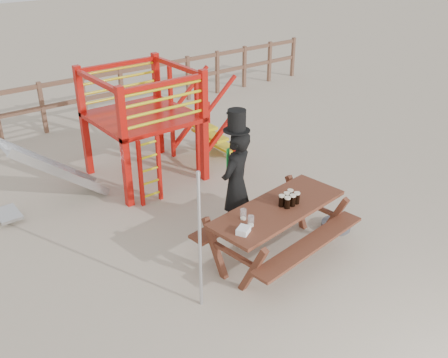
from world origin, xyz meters
The scene contains 10 objects.
ground centered at (0.00, 0.00, 0.00)m, with size 60.00×60.00×0.00m, color tan.
back_fence centered at (0.00, 7.00, 0.74)m, with size 15.09×0.09×1.20m.
playground_fort centered at (0.12, 3.58, 1.07)m, with size 4.71×1.84×2.10m.
picnic_table centered at (0.36, 0.18, 0.51)m, with size 2.26×1.69×0.81m.
man_with_hat centered at (0.27, 0.99, 0.91)m, with size 0.74×0.62×2.03m.
metal_pole centered at (-1.11, -0.01, 0.94)m, with size 0.04×0.04×1.88m, color #B2B2B7.
parasol_base centered at (1.61, 0.12, 0.05)m, with size 0.46×0.46×0.20m.
paper_bag centered at (-0.44, -0.03, 0.85)m, with size 0.18×0.14×0.08m, color white.
stout_pints centered at (0.53, 0.14, 0.90)m, with size 0.31×0.21×0.17m.
empty_glasses centered at (-0.24, 0.14, 0.88)m, with size 0.11×0.27×0.15m.
Camera 1 is at (-3.92, -4.08, 4.30)m, focal length 40.00 mm.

